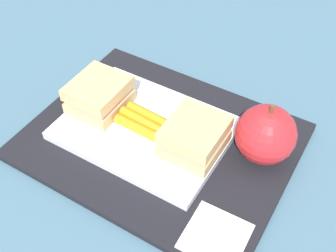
% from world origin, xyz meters
% --- Properties ---
extents(ground_plane, '(2.40, 2.40, 0.00)m').
position_xyz_m(ground_plane, '(0.00, 0.00, 0.00)').
color(ground_plane, '#42667A').
extents(lunchbag_mat, '(0.36, 0.28, 0.01)m').
position_xyz_m(lunchbag_mat, '(0.00, 0.00, 0.01)').
color(lunchbag_mat, black).
rests_on(lunchbag_mat, ground_plane).
extents(food_tray, '(0.23, 0.17, 0.01)m').
position_xyz_m(food_tray, '(-0.03, 0.00, 0.02)').
color(food_tray, white).
rests_on(food_tray, lunchbag_mat).
extents(sandwich_half_left, '(0.07, 0.08, 0.04)m').
position_xyz_m(sandwich_half_left, '(-0.10, 0.00, 0.04)').
color(sandwich_half_left, tan).
rests_on(sandwich_half_left, food_tray).
extents(sandwich_half_right, '(0.07, 0.08, 0.04)m').
position_xyz_m(sandwich_half_right, '(0.05, 0.00, 0.04)').
color(sandwich_half_right, tan).
rests_on(sandwich_half_right, food_tray).
extents(carrot_sticks_bundle, '(0.08, 0.04, 0.02)m').
position_xyz_m(carrot_sticks_bundle, '(-0.03, 0.00, 0.03)').
color(carrot_sticks_bundle, orange).
rests_on(carrot_sticks_bundle, food_tray).
extents(apple, '(0.08, 0.08, 0.09)m').
position_xyz_m(apple, '(0.13, 0.05, 0.05)').
color(apple, red).
rests_on(apple, lunchbag_mat).
extents(paper_napkin, '(0.07, 0.07, 0.00)m').
position_xyz_m(paper_napkin, '(0.14, -0.10, 0.01)').
color(paper_napkin, white).
rests_on(paper_napkin, lunchbag_mat).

